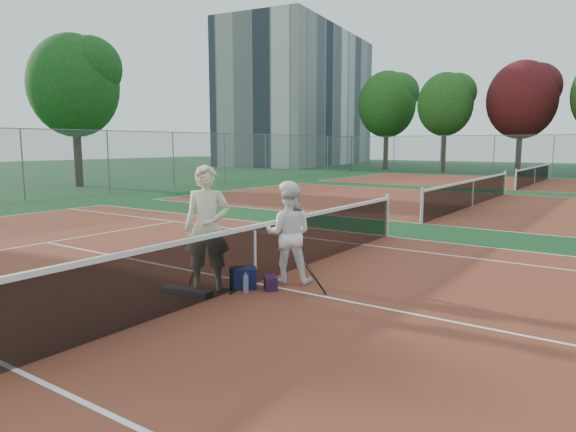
{
  "coord_description": "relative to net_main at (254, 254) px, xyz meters",
  "views": [
    {
      "loc": [
        5.33,
        -6.7,
        2.37
      ],
      "look_at": [
        0.0,
        1.01,
        1.05
      ],
      "focal_mm": 32.0,
      "sensor_mm": 36.0,
      "label": 1
    }
  ],
  "objects": [
    {
      "name": "ground",
      "position": [
        0.0,
        0.0,
        -0.51
      ],
      "size": [
        130.0,
        130.0,
        0.0
      ],
      "primitive_type": "plane",
      "color": "#0F3A19",
      "rests_on": "ground"
    },
    {
      "name": "court_main",
      "position": [
        0.0,
        0.0,
        -0.51
      ],
      "size": [
        23.77,
        10.97,
        0.01
      ],
      "primitive_type": "cube",
      "color": "maroon",
      "rests_on": "ground"
    },
    {
      "name": "court_far_a",
      "position": [
        0.0,
        13.5,
        -0.51
      ],
      "size": [
        23.77,
        10.97,
        0.01
      ],
      "primitive_type": "cube",
      "color": "maroon",
      "rests_on": "ground"
    },
    {
      "name": "court_far_b",
      "position": [
        0.0,
        27.0,
        -0.51
      ],
      "size": [
        23.77,
        10.97,
        0.01
      ],
      "primitive_type": "cube",
      "color": "maroon",
      "rests_on": "ground"
    },
    {
      "name": "net_main",
      "position": [
        0.0,
        0.0,
        0.0
      ],
      "size": [
        0.1,
        10.98,
        1.02
      ],
      "primitive_type": null,
      "color": "black",
      "rests_on": "ground"
    },
    {
      "name": "net_far_a",
      "position": [
        0.0,
        13.5,
        0.0
      ],
      "size": [
        0.1,
        10.98,
        1.02
      ],
      "primitive_type": null,
      "color": "black",
      "rests_on": "ground"
    },
    {
      "name": "net_far_b",
      "position": [
        0.0,
        27.0,
        0.0
      ],
      "size": [
        0.1,
        10.98,
        1.02
      ],
      "primitive_type": null,
      "color": "black",
      "rests_on": "ground"
    },
    {
      "name": "fence_back",
      "position": [
        0.0,
        34.0,
        0.99
      ],
      "size": [
        32.0,
        0.06,
        3.0
      ],
      "primitive_type": null,
      "color": "slate",
      "rests_on": "ground"
    },
    {
      "name": "fence_left",
      "position": [
        -16.0,
        6.75,
        0.99
      ],
      "size": [
        0.06,
        54.5,
        3.0
      ],
      "primitive_type": null,
      "rotation": [
        0.0,
        0.0,
        1.57
      ],
      "color": "slate",
      "rests_on": "ground"
    },
    {
      "name": "apartment_block",
      "position": [
        -28.0,
        44.0,
        6.99
      ],
      "size": [
        12.96,
        23.18,
        15.0
      ],
      "primitive_type": "cube",
      "rotation": [
        0.0,
        0.0,
        0.14
      ],
      "color": "beige",
      "rests_on": "ground"
    },
    {
      "name": "player_a",
      "position": [
        -0.41,
        -0.7,
        0.51
      ],
      "size": [
        0.89,
        0.84,
        2.04
      ],
      "primitive_type": "imported",
      "rotation": [
        0.0,
        0.0,
        0.65
      ],
      "color": "beige",
      "rests_on": "ground"
    },
    {
      "name": "player_b",
      "position": [
        0.43,
        0.41,
        0.33
      ],
      "size": [
        1.03,
        0.95,
        1.69
      ],
      "primitive_type": "imported",
      "rotation": [
        0.0,
        0.0,
        3.63
      ],
      "color": "white",
      "rests_on": "ground"
    },
    {
      "name": "racket_red",
      "position": [
        -0.75,
        -0.57,
        -0.22
      ],
      "size": [
        0.36,
        0.36,
        0.57
      ],
      "primitive_type": null,
      "rotation": [
        0.0,
        0.0,
        0.73
      ],
      "color": "maroon",
      "rests_on": "ground"
    },
    {
      "name": "racket_black_held",
      "position": [
        1.12,
        -0.01,
        -0.25
      ],
      "size": [
        0.45,
        0.42,
        0.52
      ],
      "primitive_type": null,
      "rotation": [
        0.0,
        0.0,
        3.73
      ],
      "color": "black",
      "rests_on": "ground"
    },
    {
      "name": "racket_spare",
      "position": [
        -0.03,
        -0.3,
        -0.49
      ],
      "size": [
        0.43,
        0.65,
        0.03
      ],
      "primitive_type": null,
      "rotation": [
        0.0,
        0.0,
        1.85
      ],
      "color": "black",
      "rests_on": "ground"
    },
    {
      "name": "sports_bag_navy",
      "position": [
        0.03,
        -0.35,
        -0.34
      ],
      "size": [
        0.52,
        0.51,
        0.34
      ],
      "primitive_type": "cube",
      "rotation": [
        0.0,
        0.0,
        0.74
      ],
      "color": "black",
      "rests_on": "ground"
    },
    {
      "name": "sports_bag_purple",
      "position": [
        0.46,
        -0.15,
        -0.4
      ],
      "size": [
        0.34,
        0.34,
        0.23
      ],
      "primitive_type": "cube",
      "rotation": [
        0.0,
        0.0,
        -0.8
      ],
      "color": "black",
      "rests_on": "ground"
    },
    {
      "name": "net_cover_canvas",
      "position": [
        -0.47,
        -1.13,
        -0.46
      ],
      "size": [
        0.89,
        0.31,
        0.09
      ],
      "primitive_type": "cube",
      "rotation": [
        0.0,
        0.0,
        0.12
      ],
      "color": "#655F5B",
      "rests_on": "ground"
    },
    {
      "name": "water_bottle",
      "position": [
        0.23,
        -0.52,
        -0.36
      ],
      "size": [
        0.09,
        0.09,
        0.3
      ],
      "primitive_type": "cylinder",
      "color": "silver",
      "rests_on": "ground"
    },
    {
      "name": "tree_back_0",
      "position": [
        -14.66,
        38.3,
        5.45
      ],
      "size": [
        5.3,
        5.3,
        9.03
      ],
      "color": "#382314",
      "rests_on": "ground"
    },
    {
      "name": "tree_back_1",
      "position": [
        -8.7,
        36.65,
        5.1
      ],
      "size": [
        4.56,
        4.56,
        8.25
      ],
      "color": "#382314",
      "rests_on": "ground"
    },
    {
      "name": "tree_back_maroon",
      "position": [
        -3.05,
        38.12,
        5.3
      ],
      "size": [
        5.38,
        5.38,
        8.92
      ],
      "color": "#382314",
      "rests_on": "ground"
    },
    {
      "name": "tree_left_1",
      "position": [
        -20.66,
        10.28,
        4.98
      ],
      "size": [
        4.85,
        4.85,
        8.3
      ],
      "color": "#382314",
      "rests_on": "ground"
    }
  ]
}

